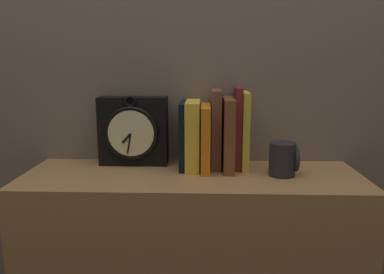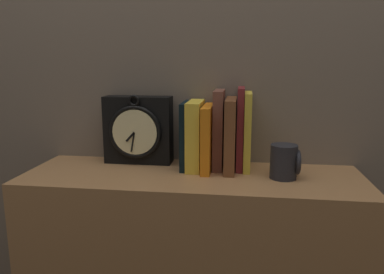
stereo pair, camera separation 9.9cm
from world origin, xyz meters
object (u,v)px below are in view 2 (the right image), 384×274
(clock, at_px, (138,130))
(mug, at_px, (285,162))
(book_slot4_brown, at_px, (230,135))
(book_slot5_maroon, at_px, (240,129))
(book_slot0_black, at_px, (185,135))
(book_slot2_orange, at_px, (208,138))
(book_slot3_brown, at_px, (219,129))
(book_slot1_yellow, at_px, (195,135))
(book_slot6_yellow, at_px, (247,131))

(clock, xyz_separation_m, mug, (0.42, -0.10, -0.05))
(book_slot4_brown, relative_size, book_slot5_maroon, 0.87)
(book_slot0_black, xyz_separation_m, book_slot2_orange, (0.06, -0.01, -0.00))
(book_slot4_brown, xyz_separation_m, book_slot5_maroon, (0.03, 0.02, 0.01))
(book_slot3_brown, xyz_separation_m, book_slot5_maroon, (0.06, 0.00, 0.00))
(book_slot1_yellow, height_order, book_slot3_brown, book_slot3_brown)
(book_slot5_maroon, bearing_deg, book_slot1_yellow, -174.00)
(clock, relative_size, book_slot0_black, 1.10)
(book_slot5_maroon, relative_size, mug, 2.57)
(book_slot4_brown, bearing_deg, book_slot0_black, 175.17)
(book_slot1_yellow, height_order, book_slot5_maroon, book_slot5_maroon)
(book_slot0_black, xyz_separation_m, book_slot5_maroon, (0.15, 0.01, 0.02))
(clock, bearing_deg, mug, -13.93)
(book_slot0_black, height_order, book_slot2_orange, book_slot0_black)
(clock, xyz_separation_m, book_slot2_orange, (0.21, -0.04, -0.01))
(book_slot1_yellow, height_order, book_slot2_orange, book_slot1_yellow)
(book_slot3_brown, relative_size, book_slot5_maroon, 0.96)
(book_slot1_yellow, bearing_deg, mug, -16.32)
(clock, relative_size, book_slot3_brown, 0.94)
(book_slot6_yellow, distance_m, mug, 0.14)
(book_slot4_brown, xyz_separation_m, mug, (0.14, -0.07, -0.06))
(book_slot0_black, xyz_separation_m, book_slot3_brown, (0.09, 0.01, 0.02))
(book_slot2_orange, bearing_deg, book_slot0_black, 168.39)
(book_slot0_black, xyz_separation_m, mug, (0.27, -0.08, -0.05))
(book_slot6_yellow, bearing_deg, clock, 176.09)
(book_slot1_yellow, bearing_deg, clock, 169.54)
(clock, distance_m, book_slot6_yellow, 0.32)
(book_slot4_brown, bearing_deg, book_slot6_yellow, 19.41)
(book_slot2_orange, relative_size, book_slot4_brown, 0.90)
(book_slot2_orange, height_order, mug, book_slot2_orange)
(book_slot6_yellow, xyz_separation_m, mug, (0.10, -0.08, -0.06))
(clock, bearing_deg, book_slot4_brown, -7.96)
(book_slot2_orange, distance_m, book_slot6_yellow, 0.11)
(book_slot4_brown, bearing_deg, book_slot3_brown, 151.50)
(book_slot2_orange, xyz_separation_m, book_slot4_brown, (0.06, 0.00, 0.01))
(book_slot3_brown, distance_m, mug, 0.21)
(book_slot1_yellow, relative_size, book_slot3_brown, 0.86)
(mug, bearing_deg, book_slot4_brown, 155.60)
(book_slot0_black, distance_m, book_slot1_yellow, 0.03)
(book_slot0_black, bearing_deg, book_slot1_yellow, -9.45)
(book_slot5_maroon, distance_m, mug, 0.16)
(book_slot2_orange, bearing_deg, mug, -16.89)
(book_slot1_yellow, bearing_deg, book_slot6_yellow, 3.92)
(book_slot0_black, relative_size, book_slot2_orange, 1.04)
(book_slot5_maroon, relative_size, book_slot6_yellow, 1.06)
(book_slot6_yellow, bearing_deg, book_slot3_brown, 178.63)
(book_slot5_maroon, xyz_separation_m, mug, (0.12, -0.08, -0.07))
(clock, distance_m, book_slot4_brown, 0.28)
(book_slot5_maroon, xyz_separation_m, book_slot6_yellow, (0.02, -0.00, -0.01))
(book_slot0_black, bearing_deg, book_slot5_maroon, 3.29)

